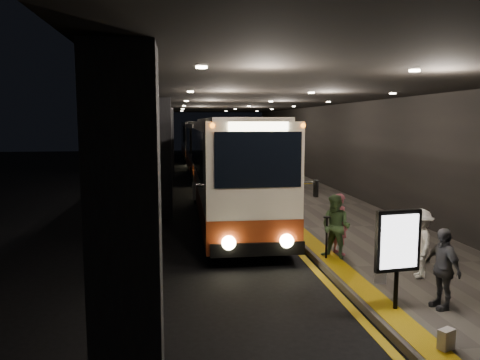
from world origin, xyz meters
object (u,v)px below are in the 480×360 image
passenger_waiting_white (420,243)px  coach_main (231,174)px  passenger_boarding (339,224)px  bag_plain (446,339)px  passenger_waiting_grey (442,268)px  bag_polka (380,276)px  passenger_waiting_green (336,227)px  coach_second (206,151)px  info_sign (398,243)px  coach_third (195,142)px  stanchion_post (327,238)px

passenger_waiting_white → coach_main: bearing=-135.8°
passenger_boarding → bag_plain: (-0.14, -5.13, -0.63)m
passenger_waiting_white → passenger_waiting_grey: bearing=2.9°
passenger_waiting_grey → bag_polka: bearing=-166.9°
passenger_waiting_green → coach_second: bearing=141.4°
coach_main → passenger_waiting_green: coach_main is taller
coach_main → coach_second: size_ratio=1.05×
coach_second → passenger_boarding: (2.23, -19.50, -0.70)m
passenger_waiting_grey → info_sign: bearing=-100.9°
coach_main → passenger_waiting_green: 5.79m
passenger_waiting_grey → info_sign: (-0.86, 0.04, 0.49)m
coach_second → passenger_boarding: bearing=-84.4°
info_sign → passenger_boarding: bearing=79.8°
passenger_waiting_grey → coach_second: bearing=178.9°
coach_second → coach_third: size_ratio=0.99×
coach_third → passenger_waiting_grey: size_ratio=7.40×
passenger_waiting_grey → bag_polka: passenger_waiting_grey is taller
coach_third → bag_plain: coach_third is taller
stanchion_post → passenger_waiting_grey: bearing=-71.4°
passenger_boarding → passenger_waiting_white: bearing=-168.9°
bag_plain → passenger_waiting_white: bearing=68.1°
stanchion_post → passenger_waiting_green: bearing=-0.6°
bag_polka → bag_plain: 2.89m
bag_plain → stanchion_post: stanchion_post is taller
coach_main → coach_third: coach_main is taller
passenger_waiting_green → info_sign: bearing=-44.2°
coach_second → bag_polka: coach_second is taller
passenger_boarding → bag_polka: passenger_boarding is taller
passenger_waiting_white → bag_polka: 1.21m
passenger_waiting_grey → coach_third: bearing=176.5°
passenger_boarding → stanchion_post: (-0.45, -0.35, -0.27)m
coach_second → coach_third: coach_third is taller
coach_main → passenger_waiting_grey: 9.16m
coach_third → bag_polka: bearing=-87.1°
coach_main → coach_second: coach_main is taller
passenger_waiting_white → passenger_waiting_green: bearing=-121.9°
passenger_waiting_white → passenger_boarding: bearing=-131.7°
passenger_boarding → info_sign: info_sign is taller
coach_third → passenger_waiting_grey: 36.99m
coach_third → info_sign: coach_third is taller
passenger_boarding → bag_plain: bearing=159.8°
bag_plain → coach_third: bearing=93.4°
passenger_waiting_white → stanchion_post: passenger_waiting_white is taller
stanchion_post → bag_plain: bearing=-86.3°
passenger_boarding → passenger_waiting_green: (-0.21, -0.35, 0.01)m
coach_third → bag_plain: (2.25, -38.35, -1.35)m
passenger_boarding → passenger_waiting_grey: passenger_boarding is taller
coach_second → passenger_waiting_white: (3.35, -21.47, -0.74)m
info_sign → stanchion_post: info_sign is taller
passenger_waiting_green → passenger_waiting_grey: bearing=-29.6°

